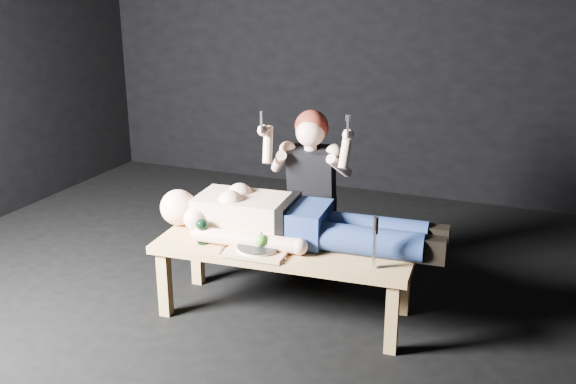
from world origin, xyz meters
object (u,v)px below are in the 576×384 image
(carving_knife, at_px, (375,243))
(goblet, at_px, (202,231))
(serving_tray, at_px, (258,251))
(table, at_px, (285,279))
(lying_man, at_px, (297,217))
(kneeling_woman, at_px, (314,192))

(carving_knife, bearing_deg, goblet, 178.53)
(serving_tray, bearing_deg, table, 61.43)
(table, bearing_deg, serving_tray, -122.85)
(lying_man, distance_m, goblet, 0.55)
(goblet, relative_size, carving_knife, 0.54)
(kneeling_woman, distance_m, serving_tray, 0.74)
(kneeling_woman, height_order, goblet, kneeling_woman)
(lying_man, height_order, serving_tray, lying_man)
(serving_tray, xyz_separation_m, goblet, (-0.35, 0.00, 0.07))
(lying_man, xyz_separation_m, goblet, (-0.48, -0.26, -0.07))
(lying_man, bearing_deg, serving_tray, -121.58)
(lying_man, distance_m, kneeling_woman, 0.47)
(carving_knife, bearing_deg, serving_tray, -179.66)
(table, height_order, kneeling_woman, kneeling_woman)
(kneeling_woman, xyz_separation_m, goblet, (-0.41, -0.73, -0.06))
(goblet, bearing_deg, kneeling_woman, 60.36)
(lying_man, relative_size, serving_tray, 4.74)
(table, relative_size, goblet, 9.73)
(table, relative_size, lying_man, 0.93)
(lying_man, relative_size, kneeling_woman, 1.36)
(kneeling_woman, distance_m, goblet, 0.84)
(carving_knife, bearing_deg, table, 163.77)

